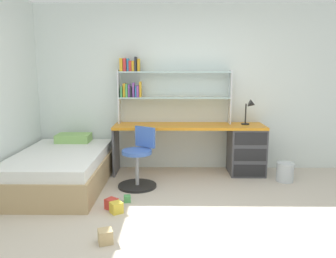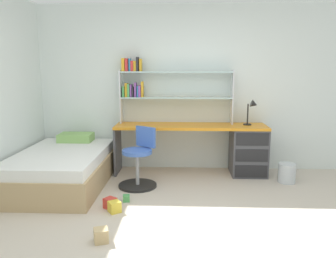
# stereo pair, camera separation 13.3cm
# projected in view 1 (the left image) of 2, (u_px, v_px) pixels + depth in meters

# --- Properties ---
(ground_plane) EXTENTS (5.42, 5.52, 0.02)m
(ground_plane) POSITION_uv_depth(u_px,v_px,m) (183.00, 236.00, 3.24)
(ground_plane) COLOR beige
(room_shell) EXTENTS (5.42, 5.52, 2.55)m
(room_shell) POSITION_uv_depth(u_px,v_px,m) (89.00, 94.00, 4.14)
(room_shell) COLOR silver
(room_shell) RESTS_ON ground_plane
(desk) EXTENTS (2.26, 0.55, 0.75)m
(desk) POSITION_uv_depth(u_px,v_px,m) (230.00, 146.00, 5.08)
(desk) COLOR orange
(desk) RESTS_ON ground_plane
(bookshelf_hutch) EXTENTS (1.71, 0.22, 1.00)m
(bookshelf_hutch) POSITION_uv_depth(u_px,v_px,m) (157.00, 84.00, 5.09)
(bookshelf_hutch) COLOR silver
(bookshelf_hutch) RESTS_ON desk
(desk_lamp) EXTENTS (0.20, 0.17, 0.38)m
(desk_lamp) POSITION_uv_depth(u_px,v_px,m) (251.00, 108.00, 4.99)
(desk_lamp) COLOR black
(desk_lamp) RESTS_ON desk
(swivel_chair) EXTENTS (0.52, 0.52, 0.80)m
(swivel_chair) POSITION_uv_depth(u_px,v_px,m) (138.00, 164.00, 4.53)
(swivel_chair) COLOR black
(swivel_chair) RESTS_ON ground_plane
(bed_platform) EXTENTS (1.16, 1.81, 0.60)m
(bed_platform) POSITION_uv_depth(u_px,v_px,m) (61.00, 169.00, 4.54)
(bed_platform) COLOR tan
(bed_platform) RESTS_ON ground_plane
(waste_bin) EXTENTS (0.24, 0.24, 0.27)m
(waste_bin) POSITION_uv_depth(u_px,v_px,m) (285.00, 172.00, 4.76)
(waste_bin) COLOR silver
(waste_bin) RESTS_ON ground_plane
(toy_block_natural_0) EXTENTS (0.16, 0.16, 0.13)m
(toy_block_natural_0) POSITION_uv_depth(u_px,v_px,m) (105.00, 236.00, 3.08)
(toy_block_natural_0) COLOR tan
(toy_block_natural_0) RESTS_ON ground_plane
(toy_block_yellow_1) EXTENTS (0.17, 0.17, 0.12)m
(toy_block_yellow_1) POSITION_uv_depth(u_px,v_px,m) (116.00, 208.00, 3.72)
(toy_block_yellow_1) COLOR gold
(toy_block_yellow_1) RESTS_ON ground_plane
(toy_block_green_2) EXTENTS (0.09, 0.09, 0.08)m
(toy_block_green_2) POSITION_uv_depth(u_px,v_px,m) (127.00, 199.00, 4.03)
(toy_block_green_2) COLOR #479E51
(toy_block_green_2) RESTS_ON ground_plane
(toy_block_red_3) EXTENTS (0.16, 0.16, 0.12)m
(toy_block_red_3) POSITION_uv_depth(u_px,v_px,m) (111.00, 204.00, 3.83)
(toy_block_red_3) COLOR red
(toy_block_red_3) RESTS_ON ground_plane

